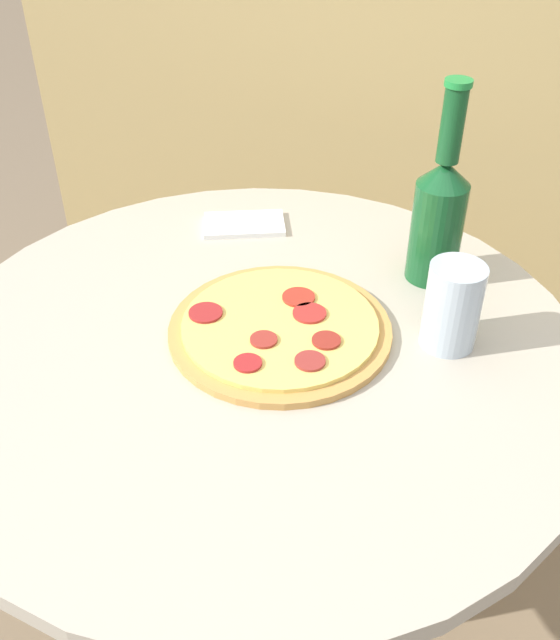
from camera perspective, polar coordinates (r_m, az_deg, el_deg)
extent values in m
plane|color=#7A664C|center=(1.47, -1.35, -24.22)|extent=(8.00, 8.00, 0.00)
cylinder|color=#B2A893|center=(1.46, -1.36, -24.03)|extent=(0.46, 0.46, 0.02)
cylinder|color=#B2A893|center=(1.16, -1.61, -15.66)|extent=(0.09, 0.09, 0.68)
cylinder|color=#B2A893|center=(0.91, -1.99, -2.06)|extent=(0.83, 0.83, 0.02)
cube|color=tan|center=(1.46, 8.58, 15.65)|extent=(1.61, 0.04, 1.52)
cylinder|color=#C68E47|center=(0.91, 0.00, -0.76)|extent=(0.28, 0.28, 0.01)
cylinder|color=#EACC60|center=(0.90, 0.00, -0.35)|extent=(0.25, 0.25, 0.01)
cylinder|color=#A72C1F|center=(0.94, 1.50, 1.84)|extent=(0.04, 0.04, 0.00)
cylinder|color=#AA2924|center=(0.91, 2.38, 0.55)|extent=(0.04, 0.04, 0.00)
cylinder|color=maroon|center=(0.87, -1.32, -1.57)|extent=(0.03, 0.03, 0.00)
cylinder|color=maroon|center=(0.84, 2.41, -3.29)|extent=(0.04, 0.04, 0.00)
cylinder|color=#A42122|center=(0.84, -2.60, -3.46)|extent=(0.03, 0.03, 0.00)
cylinder|color=maroon|center=(0.92, -5.97, 0.59)|extent=(0.04, 0.04, 0.00)
cylinder|color=maroon|center=(0.87, 3.73, -1.64)|extent=(0.04, 0.04, 0.00)
cylinder|color=#144C23|center=(1.00, 12.38, 6.88)|extent=(0.07, 0.07, 0.14)
cone|color=#144C23|center=(0.96, 13.06, 11.39)|extent=(0.07, 0.07, 0.03)
cylinder|color=#144C23|center=(0.94, 13.62, 14.93)|extent=(0.03, 0.03, 0.10)
cylinder|color=#1E8438|center=(0.92, 14.11, 17.94)|extent=(0.03, 0.03, 0.01)
cylinder|color=#ADBCC6|center=(0.88, 13.64, 1.08)|extent=(0.07, 0.07, 0.11)
cube|color=white|center=(1.14, -2.88, 7.66)|extent=(0.15, 0.12, 0.01)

